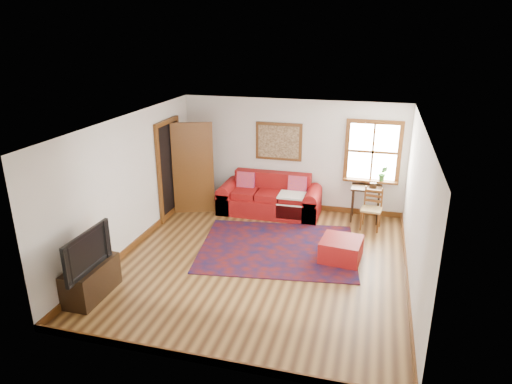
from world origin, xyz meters
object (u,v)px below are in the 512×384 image
(red_leather_sofa, at_px, (270,200))
(media_cabinet, at_px, (91,280))
(red_ottoman, at_px, (341,250))
(ladder_back_chair, at_px, (372,207))
(side_table, at_px, (366,192))

(red_leather_sofa, height_order, media_cabinet, red_leather_sofa)
(media_cabinet, bearing_deg, red_ottoman, 31.08)
(red_leather_sofa, bearing_deg, red_ottoman, -46.84)
(media_cabinet, bearing_deg, ladder_back_chair, 42.55)
(side_table, xyz_separation_m, media_cabinet, (-3.96, -4.14, -0.37))
(red_ottoman, xyz_separation_m, side_table, (0.33, 1.96, 0.44))
(red_ottoman, height_order, ladder_back_chair, ladder_back_chair)
(red_ottoman, bearing_deg, media_cabinet, -142.73)
(ladder_back_chair, height_order, media_cabinet, ladder_back_chair)
(side_table, distance_m, ladder_back_chair, 0.44)
(red_ottoman, relative_size, ladder_back_chair, 0.81)
(red_leather_sofa, xyz_separation_m, media_cabinet, (-1.87, -4.05, -0.02))
(red_leather_sofa, relative_size, red_ottoman, 3.22)
(red_leather_sofa, relative_size, media_cabinet, 2.28)
(red_leather_sofa, bearing_deg, ladder_back_chair, -7.38)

